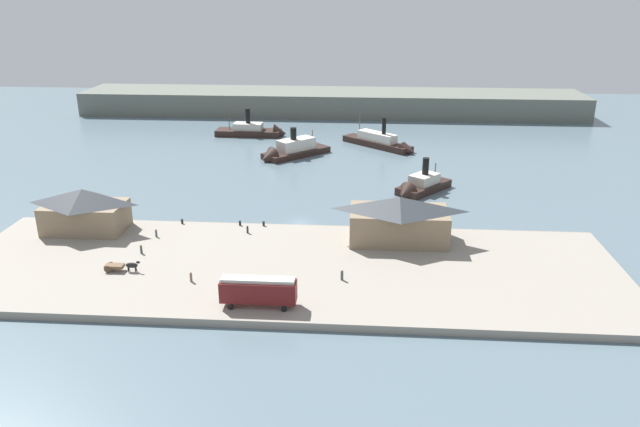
{
  "coord_description": "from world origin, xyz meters",
  "views": [
    {
      "loc": [
        12.11,
        -112.42,
        44.87
      ],
      "look_at": [
        3.95,
        0.4,
        2.0
      ],
      "focal_mm": 34.23,
      "sensor_mm": 36.0,
      "label": 1
    }
  ],
  "objects_px": {
    "pedestrian_near_cart": "(191,277)",
    "pedestrian_standing_center": "(156,233)",
    "mooring_post_east": "(182,221)",
    "street_tram": "(258,290)",
    "mooring_post_center_west": "(240,223)",
    "ferry_shed_central_terminal": "(399,219)",
    "ferry_moored_west": "(257,131)",
    "pedestrian_by_tram": "(248,230)",
    "ferry_approaching_east": "(289,151)",
    "pedestrian_at_waters_edge": "(342,275)",
    "mooring_post_center_east": "(264,224)",
    "horse_cart": "(121,266)",
    "ferry_departing_north": "(383,143)",
    "ferry_mid_harbor": "(419,186)",
    "pedestrian_near_west_shed": "(141,249)",
    "ferry_shed_customs_shed": "(84,210)"
  },
  "relations": [
    {
      "from": "ferry_shed_customs_shed",
      "to": "mooring_post_east",
      "type": "relative_size",
      "value": 16.57
    },
    {
      "from": "ferry_departing_north",
      "to": "pedestrian_near_cart",
      "type": "bearing_deg",
      "value": -109.77
    },
    {
      "from": "ferry_shed_central_terminal",
      "to": "pedestrian_near_cart",
      "type": "xyz_separation_m",
      "value": [
        -32.98,
        -18.75,
        -3.46
      ]
    },
    {
      "from": "street_tram",
      "to": "pedestrian_at_waters_edge",
      "type": "distance_m",
      "value": 14.89
    },
    {
      "from": "horse_cart",
      "to": "street_tram",
      "type": "bearing_deg",
      "value": -21.83
    },
    {
      "from": "pedestrian_near_west_shed",
      "to": "ferry_mid_harbor",
      "type": "relative_size",
      "value": 0.11
    },
    {
      "from": "street_tram",
      "to": "pedestrian_near_west_shed",
      "type": "height_order",
      "value": "street_tram"
    },
    {
      "from": "ferry_approaching_east",
      "to": "ferry_departing_north",
      "type": "bearing_deg",
      "value": 24.1
    },
    {
      "from": "pedestrian_by_tram",
      "to": "ferry_approaching_east",
      "type": "height_order",
      "value": "ferry_approaching_east"
    },
    {
      "from": "street_tram",
      "to": "pedestrian_near_cart",
      "type": "xyz_separation_m",
      "value": [
        -11.82,
        6.85,
        -1.85
      ]
    },
    {
      "from": "ferry_shed_customs_shed",
      "to": "pedestrian_standing_center",
      "type": "height_order",
      "value": "ferry_shed_customs_shed"
    },
    {
      "from": "mooring_post_east",
      "to": "ferry_approaching_east",
      "type": "height_order",
      "value": "ferry_approaching_east"
    },
    {
      "from": "pedestrian_near_west_shed",
      "to": "pedestrian_at_waters_edge",
      "type": "distance_m",
      "value": 35.7
    },
    {
      "from": "ferry_mid_harbor",
      "to": "street_tram",
      "type": "bearing_deg",
      "value": -115.94
    },
    {
      "from": "mooring_post_center_east",
      "to": "mooring_post_east",
      "type": "xyz_separation_m",
      "value": [
        -15.95,
        0.06,
        0.0
      ]
    },
    {
      "from": "pedestrian_by_tram",
      "to": "street_tram",
      "type": "bearing_deg",
      "value": -76.18
    },
    {
      "from": "pedestrian_standing_center",
      "to": "mooring_post_center_east",
      "type": "xyz_separation_m",
      "value": [
        18.8,
        6.78,
        -0.26
      ]
    },
    {
      "from": "street_tram",
      "to": "pedestrian_near_cart",
      "type": "bearing_deg",
      "value": 149.9
    },
    {
      "from": "ferry_shed_customs_shed",
      "to": "pedestrian_standing_center",
      "type": "bearing_deg",
      "value": -8.84
    },
    {
      "from": "pedestrian_at_waters_edge",
      "to": "ferry_mid_harbor",
      "type": "height_order",
      "value": "ferry_mid_harbor"
    },
    {
      "from": "horse_cart",
      "to": "pedestrian_by_tram",
      "type": "bearing_deg",
      "value": 44.72
    },
    {
      "from": "pedestrian_by_tram",
      "to": "ferry_departing_north",
      "type": "distance_m",
      "value": 74.23
    },
    {
      "from": "pedestrian_near_west_shed",
      "to": "pedestrian_by_tram",
      "type": "distance_m",
      "value": 19.56
    },
    {
      "from": "street_tram",
      "to": "ferry_mid_harbor",
      "type": "relative_size",
      "value": 0.71
    },
    {
      "from": "pedestrian_near_west_shed",
      "to": "ferry_moored_west",
      "type": "xyz_separation_m",
      "value": [
        4.33,
        92.08,
        -0.53
      ]
    },
    {
      "from": "ferry_shed_customs_shed",
      "to": "pedestrian_near_cart",
      "type": "bearing_deg",
      "value": -37.44
    },
    {
      "from": "mooring_post_center_west",
      "to": "pedestrian_near_west_shed",
      "type": "bearing_deg",
      "value": -135.77
    },
    {
      "from": "mooring_post_center_east",
      "to": "ferry_mid_harbor",
      "type": "distance_m",
      "value": 40.83
    },
    {
      "from": "mooring_post_east",
      "to": "ferry_approaching_east",
      "type": "xyz_separation_m",
      "value": [
        14.36,
        53.67,
        -0.05
      ]
    },
    {
      "from": "pedestrian_by_tram",
      "to": "pedestrian_near_cart",
      "type": "bearing_deg",
      "value": -104.4
    },
    {
      "from": "mooring_post_center_east",
      "to": "mooring_post_east",
      "type": "height_order",
      "value": "same"
    },
    {
      "from": "ferry_moored_west",
      "to": "ferry_departing_north",
      "type": "relative_size",
      "value": 1.01
    },
    {
      "from": "ferry_shed_central_terminal",
      "to": "ferry_moored_west",
      "type": "distance_m",
      "value": 92.39
    },
    {
      "from": "pedestrian_near_cart",
      "to": "pedestrian_standing_center",
      "type": "distance_m",
      "value": 20.5
    },
    {
      "from": "pedestrian_at_waters_edge",
      "to": "ferry_mid_harbor",
      "type": "bearing_deg",
      "value": 71.51
    },
    {
      "from": "pedestrian_standing_center",
      "to": "mooring_post_center_east",
      "type": "relative_size",
      "value": 1.73
    },
    {
      "from": "horse_cart",
      "to": "ferry_departing_north",
      "type": "distance_m",
      "value": 97.26
    },
    {
      "from": "pedestrian_near_cart",
      "to": "ferry_moored_west",
      "type": "xyz_separation_m",
      "value": [
        -7.09,
        101.9,
        -0.53
      ]
    },
    {
      "from": "ferry_shed_central_terminal",
      "to": "street_tram",
      "type": "relative_size",
      "value": 1.62
    },
    {
      "from": "ferry_moored_west",
      "to": "pedestrian_near_cart",
      "type": "bearing_deg",
      "value": -86.02
    },
    {
      "from": "street_tram",
      "to": "mooring_post_center_west",
      "type": "bearing_deg",
      "value": 106.0
    },
    {
      "from": "pedestrian_near_west_shed",
      "to": "mooring_post_center_east",
      "type": "xyz_separation_m",
      "value": [
        19.02,
        14.12,
        -0.3
      ]
    },
    {
      "from": "street_tram",
      "to": "horse_cart",
      "type": "xyz_separation_m",
      "value": [
        -24.15,
        9.67,
        -1.68
      ]
    },
    {
      "from": "pedestrian_at_waters_edge",
      "to": "ferry_departing_north",
      "type": "xyz_separation_m",
      "value": [
        8.64,
        87.08,
        -0.46
      ]
    },
    {
      "from": "ferry_shed_central_terminal",
      "to": "pedestrian_at_waters_edge",
      "type": "xyz_separation_m",
      "value": [
        -9.51,
        -16.49,
        -3.4
      ]
    },
    {
      "from": "street_tram",
      "to": "horse_cart",
      "type": "bearing_deg",
      "value": 158.17
    },
    {
      "from": "ferry_moored_west",
      "to": "ferry_shed_central_terminal",
      "type": "bearing_deg",
      "value": -64.27
    },
    {
      "from": "horse_cart",
      "to": "pedestrian_at_waters_edge",
      "type": "distance_m",
      "value": 35.8
    },
    {
      "from": "pedestrian_near_cart",
      "to": "ferry_mid_harbor",
      "type": "bearing_deg",
      "value": 51.63
    },
    {
      "from": "mooring_post_east",
      "to": "street_tram",
      "type": "bearing_deg",
      "value": -56.81
    }
  ]
}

